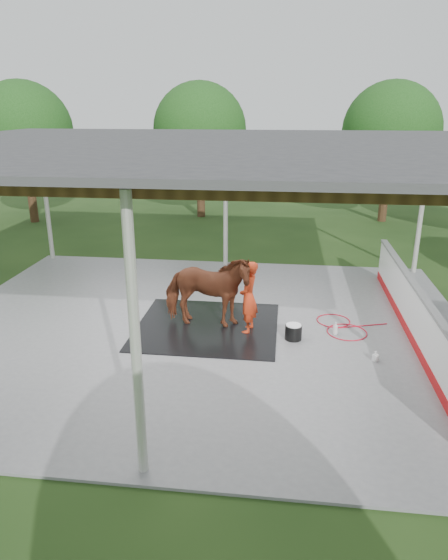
# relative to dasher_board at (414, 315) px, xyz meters

# --- Properties ---
(ground) EXTENTS (100.00, 100.00, 0.00)m
(ground) POSITION_rel_dasher_board_xyz_m (-4.60, 0.00, -0.59)
(ground) COLOR #1E3814
(concrete_slab) EXTENTS (12.00, 10.00, 0.05)m
(concrete_slab) POSITION_rel_dasher_board_xyz_m (-4.60, 0.00, -0.57)
(concrete_slab) COLOR slate
(concrete_slab) RESTS_ON ground
(pavilion_structure) EXTENTS (12.60, 10.60, 4.05)m
(pavilion_structure) POSITION_rel_dasher_board_xyz_m (-4.60, -0.00, 3.37)
(pavilion_structure) COLOR beige
(pavilion_structure) RESTS_ON ground
(dasher_board) EXTENTS (0.16, 8.00, 1.15)m
(dasher_board) POSITION_rel_dasher_board_xyz_m (0.00, 0.00, 0.00)
(dasher_board) COLOR #B20E12
(dasher_board) RESTS_ON concrete_slab
(tree_belt) EXTENTS (28.00, 28.00, 5.80)m
(tree_belt) POSITION_rel_dasher_board_xyz_m (-4.30, 0.90, 3.20)
(tree_belt) COLOR #382314
(tree_belt) RESTS_ON ground
(rubber_mat) EXTENTS (3.15, 2.95, 0.02)m
(rubber_mat) POSITION_rel_dasher_board_xyz_m (-4.46, 0.05, -0.53)
(rubber_mat) COLOR black
(rubber_mat) RESTS_ON concrete_slab
(horse) EXTENTS (2.03, 0.99, 1.68)m
(horse) POSITION_rel_dasher_board_xyz_m (-4.46, 0.05, 0.32)
(horse) COLOR brown
(horse) RESTS_ON rubber_mat
(handler) EXTENTS (0.46, 0.64, 1.61)m
(handler) POSITION_rel_dasher_board_xyz_m (-3.52, -0.08, 0.26)
(handler) COLOR red
(handler) RESTS_ON concrete_slab
(wash_bucket) EXTENTS (0.36, 0.36, 0.33)m
(wash_bucket) POSITION_rel_dasher_board_xyz_m (-2.53, -0.35, -0.37)
(wash_bucket) COLOR black
(wash_bucket) RESTS_ON concrete_slab
(soap_bottle_a) EXTENTS (0.14, 0.14, 0.29)m
(soap_bottle_a) POSITION_rel_dasher_board_xyz_m (-1.62, -0.01, -0.40)
(soap_bottle_a) COLOR silver
(soap_bottle_a) RESTS_ON concrete_slab
(soap_bottle_b) EXTENTS (0.14, 0.14, 0.22)m
(soap_bottle_b) POSITION_rel_dasher_board_xyz_m (-0.94, -1.14, -0.44)
(soap_bottle_b) COLOR #338CD8
(soap_bottle_b) RESTS_ON concrete_slab
(hose_coil) EXTENTS (1.59, 1.42, 0.02)m
(hose_coil) POSITION_rel_dasher_board_xyz_m (-1.44, 0.38, -0.53)
(hose_coil) COLOR #B50C21
(hose_coil) RESTS_ON concrete_slab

